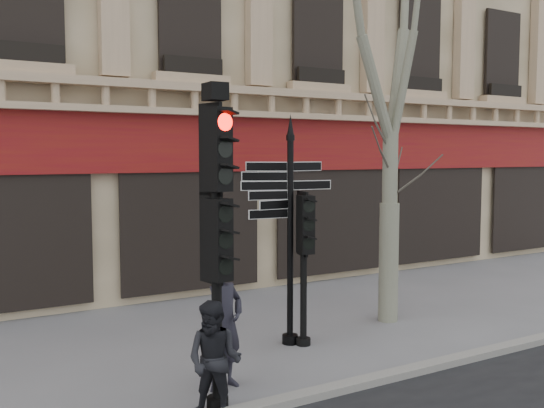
{
  "coord_description": "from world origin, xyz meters",
  "views": [
    {
      "loc": [
        -5.46,
        -8.07,
        3.35
      ],
      "look_at": [
        -0.37,
        0.6,
        2.53
      ],
      "focal_mm": 40.0,
      "sensor_mm": 36.0,
      "label": 1
    }
  ],
  "objects_px": {
    "traffic_signal_secondary": "(304,241)",
    "pedestrian_b": "(215,361)",
    "fingerpost": "(290,191)",
    "pedestrian_a": "(224,324)",
    "traffic_signal_main": "(216,206)"
  },
  "relations": [
    {
      "from": "traffic_signal_main",
      "to": "traffic_signal_secondary",
      "type": "height_order",
      "value": "traffic_signal_main"
    },
    {
      "from": "traffic_signal_main",
      "to": "fingerpost",
      "type": "bearing_deg",
      "value": 28.82
    },
    {
      "from": "traffic_signal_secondary",
      "to": "pedestrian_b",
      "type": "bearing_deg",
      "value": -131.25
    },
    {
      "from": "traffic_signal_secondary",
      "to": "pedestrian_b",
      "type": "relative_size",
      "value": 1.74
    },
    {
      "from": "traffic_signal_secondary",
      "to": "fingerpost",
      "type": "bearing_deg",
      "value": 141.33
    },
    {
      "from": "traffic_signal_main",
      "to": "pedestrian_a",
      "type": "xyz_separation_m",
      "value": [
        0.39,
        0.58,
        -1.74
      ]
    },
    {
      "from": "fingerpost",
      "to": "pedestrian_b",
      "type": "bearing_deg",
      "value": -124.1
    },
    {
      "from": "traffic_signal_main",
      "to": "pedestrian_b",
      "type": "distance_m",
      "value": 1.96
    },
    {
      "from": "pedestrian_a",
      "to": "traffic_signal_main",
      "type": "bearing_deg",
      "value": -147.59
    },
    {
      "from": "fingerpost",
      "to": "pedestrian_b",
      "type": "xyz_separation_m",
      "value": [
        -2.47,
        -2.14,
        -1.96
      ]
    },
    {
      "from": "fingerpost",
      "to": "pedestrian_b",
      "type": "distance_m",
      "value": 3.81
    },
    {
      "from": "fingerpost",
      "to": "traffic_signal_main",
      "type": "distance_m",
      "value": 2.95
    },
    {
      "from": "pedestrian_b",
      "to": "pedestrian_a",
      "type": "bearing_deg",
      "value": 102.92
    },
    {
      "from": "traffic_signal_main",
      "to": "traffic_signal_secondary",
      "type": "bearing_deg",
      "value": 24.0
    },
    {
      "from": "fingerpost",
      "to": "pedestrian_a",
      "type": "xyz_separation_m",
      "value": [
        -1.9,
        -1.27,
        -1.77
      ]
    }
  ]
}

